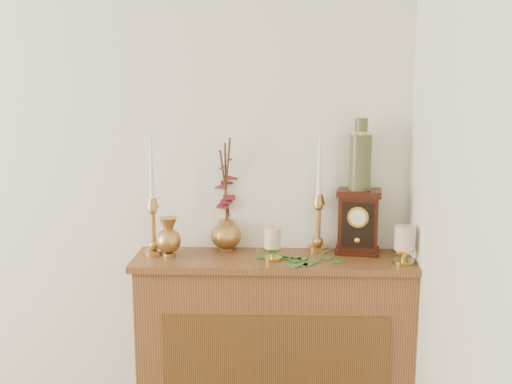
{
  "coord_description": "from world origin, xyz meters",
  "views": [
    {
      "loc": [
        1.41,
        -0.43,
        1.69
      ],
      "look_at": [
        1.32,
        2.05,
        1.23
      ],
      "focal_mm": 42.0,
      "sensor_mm": 36.0,
      "label": 1
    }
  ],
  "objects_px": {
    "ginger_jar": "(226,198)",
    "mantel_clock": "(358,222)",
    "candlestick_center": "(318,213)",
    "bud_vase": "(169,238)",
    "ceramic_vase": "(360,158)",
    "candlestick_left": "(153,217)"
  },
  "relations": [
    {
      "from": "ginger_jar",
      "to": "mantel_clock",
      "type": "bearing_deg",
      "value": -6.57
    },
    {
      "from": "candlestick_center",
      "to": "ginger_jar",
      "type": "distance_m",
      "value": 0.42
    },
    {
      "from": "bud_vase",
      "to": "ginger_jar",
      "type": "height_order",
      "value": "ginger_jar"
    },
    {
      "from": "mantel_clock",
      "to": "ceramic_vase",
      "type": "bearing_deg",
      "value": 90.0
    },
    {
      "from": "ginger_jar",
      "to": "mantel_clock",
      "type": "xyz_separation_m",
      "value": [
        0.59,
        -0.07,
        -0.09
      ]
    },
    {
      "from": "ceramic_vase",
      "to": "candlestick_center",
      "type": "bearing_deg",
      "value": 172.87
    },
    {
      "from": "bud_vase",
      "to": "mantel_clock",
      "type": "distance_m",
      "value": 0.84
    },
    {
      "from": "candlestick_left",
      "to": "candlestick_center",
      "type": "bearing_deg",
      "value": 6.36
    },
    {
      "from": "bud_vase",
      "to": "ceramic_vase",
      "type": "bearing_deg",
      "value": 6.73
    },
    {
      "from": "candlestick_left",
      "to": "bud_vase",
      "type": "distance_m",
      "value": 0.12
    },
    {
      "from": "candlestick_left",
      "to": "ceramic_vase",
      "type": "distance_m",
      "value": 0.95
    },
    {
      "from": "candlestick_left",
      "to": "ceramic_vase",
      "type": "height_order",
      "value": "ceramic_vase"
    },
    {
      "from": "bud_vase",
      "to": "ginger_jar",
      "type": "distance_m",
      "value": 0.32
    },
    {
      "from": "bud_vase",
      "to": "candlestick_center",
      "type": "bearing_deg",
      "value": 10.37
    },
    {
      "from": "ginger_jar",
      "to": "ceramic_vase",
      "type": "bearing_deg",
      "value": -6.32
    },
    {
      "from": "candlestick_center",
      "to": "bud_vase",
      "type": "height_order",
      "value": "candlestick_center"
    },
    {
      "from": "candlestick_center",
      "to": "mantel_clock",
      "type": "xyz_separation_m",
      "value": [
        0.18,
        -0.02,
        -0.03
      ]
    },
    {
      "from": "mantel_clock",
      "to": "ceramic_vase",
      "type": "relative_size",
      "value": 0.92
    },
    {
      "from": "bud_vase",
      "to": "ginger_jar",
      "type": "bearing_deg",
      "value": 34.36
    },
    {
      "from": "candlestick_center",
      "to": "ceramic_vase",
      "type": "distance_m",
      "value": 0.31
    },
    {
      "from": "mantel_clock",
      "to": "ginger_jar",
      "type": "bearing_deg",
      "value": -177.16
    },
    {
      "from": "candlestick_left",
      "to": "bud_vase",
      "type": "height_order",
      "value": "candlestick_left"
    }
  ]
}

